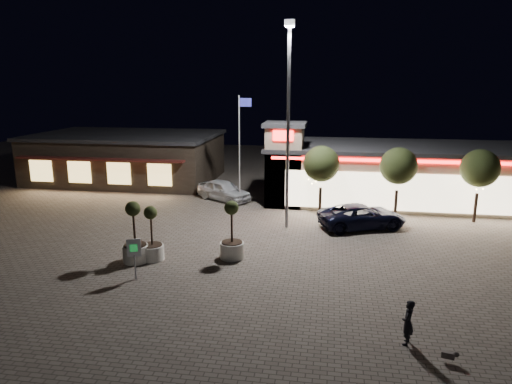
% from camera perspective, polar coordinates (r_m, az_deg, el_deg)
% --- Properties ---
extents(ground, '(90.00, 90.00, 0.00)m').
position_cam_1_polar(ground, '(21.86, -3.59, -10.51)').
color(ground, '#685E54').
rests_on(ground, ground).
extents(retail_building, '(20.40, 8.40, 6.10)m').
position_cam_1_polar(retail_building, '(36.22, 17.02, 2.33)').
color(retail_building, tan).
rests_on(retail_building, ground).
extents(restaurant_building, '(16.40, 11.00, 4.30)m').
position_cam_1_polar(restaurant_building, '(44.08, -15.75, 4.28)').
color(restaurant_building, '#382D23').
rests_on(restaurant_building, ground).
extents(floodlight_pole, '(0.60, 0.40, 12.38)m').
position_cam_1_polar(floodlight_pole, '(27.61, 4.05, 9.62)').
color(floodlight_pole, gray).
rests_on(floodlight_pole, ground).
extents(flagpole, '(0.95, 0.10, 8.00)m').
position_cam_1_polar(flagpole, '(33.33, -1.94, 6.40)').
color(flagpole, white).
rests_on(flagpole, ground).
extents(string_tree_a, '(2.42, 2.42, 4.79)m').
position_cam_1_polar(string_tree_a, '(30.91, 8.17, 3.48)').
color(string_tree_a, '#332319').
rests_on(string_tree_a, ground).
extents(string_tree_b, '(2.42, 2.42, 4.79)m').
position_cam_1_polar(string_tree_b, '(31.22, 17.39, 3.10)').
color(string_tree_b, '#332319').
rests_on(string_tree_b, ground).
extents(string_tree_c, '(2.42, 2.42, 4.79)m').
position_cam_1_polar(string_tree_c, '(32.31, 26.20, 2.65)').
color(string_tree_c, '#332319').
rests_on(string_tree_c, ground).
extents(pickup_truck, '(5.96, 4.26, 1.51)m').
position_cam_1_polar(pickup_truck, '(29.28, 13.11, -2.96)').
color(pickup_truck, black).
rests_on(pickup_truck, ground).
extents(white_sedan, '(4.90, 4.05, 1.57)m').
position_cam_1_polar(white_sedan, '(35.22, -4.07, 0.22)').
color(white_sedan, silver).
rests_on(white_sedan, ground).
extents(pedestrian, '(0.55, 0.68, 1.63)m').
position_cam_1_polar(pedestrian, '(17.24, 18.45, -15.22)').
color(pedestrian, black).
rests_on(pedestrian, ground).
extents(dog, '(0.55, 0.28, 0.29)m').
position_cam_1_polar(dog, '(16.97, 23.16, -18.20)').
color(dog, '#59514C').
rests_on(dog, ground).
extents(planter_left, '(1.29, 1.29, 3.17)m').
position_cam_1_polar(planter_left, '(24.00, -14.88, -6.20)').
color(planter_left, silver).
rests_on(planter_left, ground).
extents(planter_mid, '(1.16, 1.16, 2.86)m').
position_cam_1_polar(planter_mid, '(24.06, -12.85, -6.27)').
color(planter_mid, silver).
rests_on(planter_mid, ground).
extents(planter_right, '(1.25, 1.25, 3.08)m').
position_cam_1_polar(planter_right, '(23.70, -3.03, -6.08)').
color(planter_right, silver).
rests_on(planter_right, ground).
extents(valet_sign, '(0.63, 0.28, 1.96)m').
position_cam_1_polar(valet_sign, '(21.79, -14.99, -7.17)').
color(valet_sign, gray).
rests_on(valet_sign, ground).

